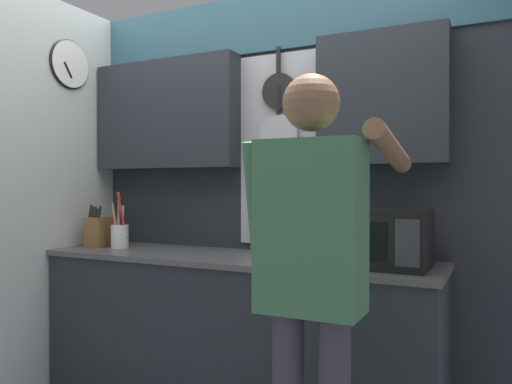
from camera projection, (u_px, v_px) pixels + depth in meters
base_cabinet_counter at (233, 341)px, 2.73m from camera, size 2.22×0.59×0.93m
back_wall_unit at (252, 159)px, 2.96m from camera, size 2.79×0.20×2.45m
side_wall at (26, 198)px, 2.85m from camera, size 0.07×1.60×2.45m
microwave at (379, 237)px, 2.36m from camera, size 0.46×0.37×0.27m
knife_block at (99, 231)px, 3.14m from camera, size 0.12×0.16×0.26m
utensil_crock at (120, 234)px, 3.06m from camera, size 0.11×0.11×0.34m
person at (312, 262)px, 1.85m from camera, size 0.54×0.67×1.72m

